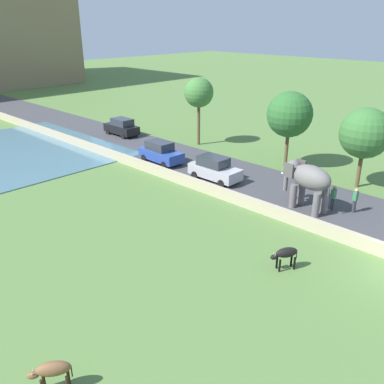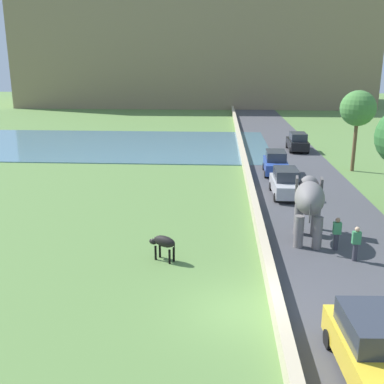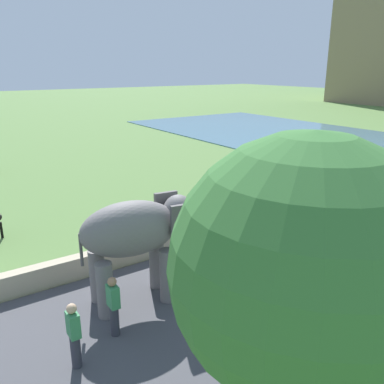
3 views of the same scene
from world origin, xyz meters
name	(u,v)px [view 3 (image 3 of 3)]	position (x,y,z in m)	size (l,w,h in m)	color
barrier_wall	(328,199)	(1.20, 18.00, 0.36)	(0.40, 110.00, 0.73)	tan
lake	(292,135)	(-14.00, 32.22, 0.04)	(36.00, 18.00, 0.08)	slate
elephant	(139,234)	(3.46, 6.90, 2.04)	(1.77, 3.56, 2.99)	slate
person_beside_elephant	(74,335)	(5.11, 4.47, 0.87)	(0.36, 0.22, 1.63)	#33333D
person_trailing	(114,306)	(4.56, 5.62, 0.87)	(0.36, 0.22, 1.63)	#33333D
car_silver	(317,217)	(3.42, 14.44, 0.90)	(1.82, 4.01, 1.80)	#B7B7BC
tree_near	(304,268)	(9.58, 6.21, 3.92)	(3.49, 3.49, 5.68)	brown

